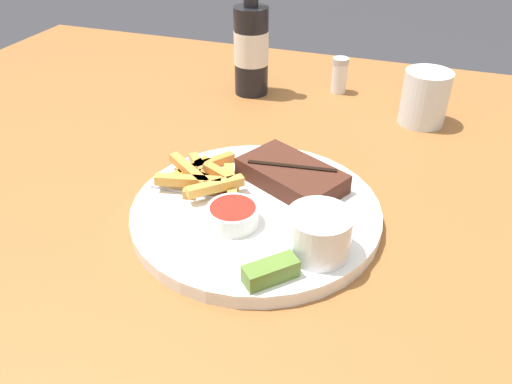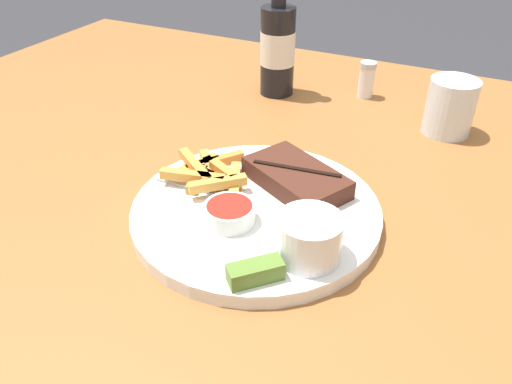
% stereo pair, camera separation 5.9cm
% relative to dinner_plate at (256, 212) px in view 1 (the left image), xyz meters
% --- Properties ---
extents(dining_table, '(1.52, 1.24, 0.78)m').
position_rel_dinner_plate_xyz_m(dining_table, '(0.00, 0.00, -0.08)').
color(dining_table, '#935B2D').
rests_on(dining_table, ground_plane).
extents(dinner_plate, '(0.30, 0.30, 0.02)m').
position_rel_dinner_plate_xyz_m(dinner_plate, '(0.00, 0.00, 0.00)').
color(dinner_plate, white).
rests_on(dinner_plate, dining_table).
extents(steak_portion, '(0.15, 0.13, 0.03)m').
position_rel_dinner_plate_xyz_m(steak_portion, '(0.03, 0.06, 0.02)').
color(steak_portion, '#472319').
rests_on(steak_portion, dinner_plate).
extents(fries_pile, '(0.12, 0.12, 0.02)m').
position_rel_dinner_plate_xyz_m(fries_pile, '(-0.08, 0.03, 0.02)').
color(fries_pile, gold).
rests_on(fries_pile, dinner_plate).
extents(coleslaw_cup, '(0.07, 0.07, 0.05)m').
position_rel_dinner_plate_xyz_m(coleslaw_cup, '(0.09, -0.06, 0.04)').
color(coleslaw_cup, white).
rests_on(coleslaw_cup, dinner_plate).
extents(dipping_sauce_cup, '(0.06, 0.06, 0.02)m').
position_rel_dinner_plate_xyz_m(dipping_sauce_cup, '(-0.01, -0.04, 0.02)').
color(dipping_sauce_cup, silver).
rests_on(dipping_sauce_cup, dinner_plate).
extents(pickle_spear, '(0.05, 0.06, 0.02)m').
position_rel_dinner_plate_xyz_m(pickle_spear, '(0.05, -0.11, 0.02)').
color(pickle_spear, '#567A2D').
rests_on(pickle_spear, dinner_plate).
extents(fork_utensil, '(0.13, 0.02, 0.00)m').
position_rel_dinner_plate_xyz_m(fork_utensil, '(-0.08, -0.00, 0.01)').
color(fork_utensil, '#B7B7BC').
rests_on(fork_utensil, dinner_plate).
extents(beer_bottle, '(0.06, 0.06, 0.25)m').
position_rel_dinner_plate_xyz_m(beer_bottle, '(-0.14, 0.36, 0.08)').
color(beer_bottle, black).
rests_on(beer_bottle, dining_table).
extents(drinking_glass, '(0.08, 0.08, 0.09)m').
position_rel_dinner_plate_xyz_m(drinking_glass, '(0.17, 0.34, 0.03)').
color(drinking_glass, silver).
rests_on(drinking_glass, dining_table).
extents(salt_shaker, '(0.03, 0.03, 0.07)m').
position_rel_dinner_plate_xyz_m(salt_shaker, '(0.02, 0.42, 0.02)').
color(salt_shaker, white).
rests_on(salt_shaker, dining_table).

